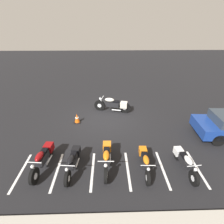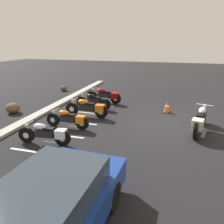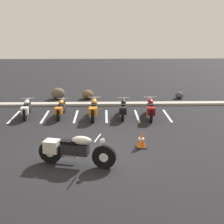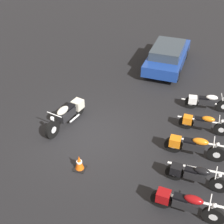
{
  "view_description": "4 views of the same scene",
  "coord_description": "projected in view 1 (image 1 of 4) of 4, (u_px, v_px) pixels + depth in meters",
  "views": [
    {
      "loc": [
        -0.13,
        9.57,
        5.43
      ],
      "look_at": [
        -0.37,
        1.13,
        1.07
      ],
      "focal_mm": 28.0,
      "sensor_mm": 36.0,
      "label": 1
    },
    {
      "loc": [
        -9.37,
        0.11,
        3.52
      ],
      "look_at": [
        -1.13,
        2.47,
        0.72
      ],
      "focal_mm": 35.0,
      "sensor_mm": 36.0,
      "label": 2
    },
    {
      "loc": [
        0.42,
        -9.9,
        4.19
      ],
      "look_at": [
        0.73,
        2.13,
        0.81
      ],
      "focal_mm": 50.0,
      "sensor_mm": 36.0,
      "label": 3
    },
    {
      "loc": [
        8.77,
        3.66,
        7.81
      ],
      "look_at": [
        -0.57,
        0.84,
        0.96
      ],
      "focal_mm": 50.0,
      "sensor_mm": 36.0,
      "label": 4
    }
  ],
  "objects": [
    {
      "name": "concrete_curb",
      "position": [
        105.0,
        222.0,
        5.26
      ],
      "size": [
        18.0,
        0.5,
        0.12
      ],
      "primitive_type": "cube",
      "color": "#A8A399",
      "rests_on": "ground"
    },
    {
      "name": "ground",
      "position": [
        106.0,
        119.0,
        10.99
      ],
      "size": [
        60.0,
        60.0,
        0.0
      ],
      "primitive_type": "plane",
      "color": "black"
    },
    {
      "name": "stall_line_4",
      "position": [
        57.0,
        171.0,
        7.14
      ],
      "size": [
        0.1,
        2.1,
        0.0
      ],
      "primitive_type": "cube",
      "color": "white",
      "rests_on": "ground"
    },
    {
      "name": "traffic_cone",
      "position": [
        77.0,
        118.0,
        10.5
      ],
      "size": [
        0.4,
        0.4,
        0.58
      ],
      "color": "black",
      "rests_on": "ground"
    },
    {
      "name": "parked_bike_2",
      "position": [
        107.0,
        156.0,
        7.26
      ],
      "size": [
        0.61,
        2.18,
        0.86
      ],
      "rotation": [
        0.0,
        0.0,
        1.54
      ],
      "color": "black",
      "rests_on": "ground"
    },
    {
      "name": "parked_bike_4",
      "position": [
        43.0,
        157.0,
        7.21
      ],
      "size": [
        0.63,
        2.17,
        0.85
      ],
      "rotation": [
        0.0,
        0.0,
        1.47
      ],
      "color": "black",
      "rests_on": "ground"
    },
    {
      "name": "stall_line_5",
      "position": [
        21.0,
        172.0,
        7.1
      ],
      "size": [
        0.1,
        2.1,
        0.0
      ],
      "primitive_type": "cube",
      "color": "white",
      "rests_on": "ground"
    },
    {
      "name": "stall_line_3",
      "position": [
        93.0,
        170.0,
        7.17
      ],
      "size": [
        0.1,
        2.1,
        0.0
      ],
      "primitive_type": "cube",
      "color": "white",
      "rests_on": "ground"
    },
    {
      "name": "parked_bike_3",
      "position": [
        73.0,
        161.0,
        7.09
      ],
      "size": [
        0.57,
        2.02,
        0.8
      ],
      "rotation": [
        0.0,
        0.0,
        1.48
      ],
      "color": "black",
      "rests_on": "ground"
    },
    {
      "name": "stall_line_0",
      "position": [
        197.0,
        168.0,
        7.28
      ],
      "size": [
        0.1,
        2.1,
        0.0
      ],
      "primitive_type": "cube",
      "color": "white",
      "rests_on": "ground"
    },
    {
      "name": "parked_bike_1",
      "position": [
        145.0,
        161.0,
        7.11
      ],
      "size": [
        0.55,
        1.95,
        0.77
      ],
      "rotation": [
        0.0,
        0.0,
        1.53
      ],
      "color": "black",
      "rests_on": "ground"
    },
    {
      "name": "stall_line_2",
      "position": [
        128.0,
        170.0,
        7.21
      ],
      "size": [
        0.1,
        2.1,
        0.0
      ],
      "primitive_type": "cube",
      "color": "white",
      "rests_on": "ground"
    },
    {
      "name": "motorcycle_cream_featured",
      "position": [
        114.0,
        105.0,
        11.68
      ],
      "size": [
        2.41,
        0.94,
        0.97
      ],
      "rotation": [
        0.0,
        0.0,
        -0.24
      ],
      "color": "black",
      "rests_on": "ground"
    },
    {
      "name": "parked_bike_0",
      "position": [
        184.0,
        161.0,
        7.09
      ],
      "size": [
        0.55,
        1.96,
        0.77
      ],
      "rotation": [
        0.0,
        0.0,
        1.66
      ],
      "color": "black",
      "rests_on": "ground"
    },
    {
      "name": "stall_line_1",
      "position": [
        163.0,
        169.0,
        7.25
      ],
      "size": [
        0.1,
        2.1,
        0.0
      ],
      "primitive_type": "cube",
      "color": "white",
      "rests_on": "ground"
    }
  ]
}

